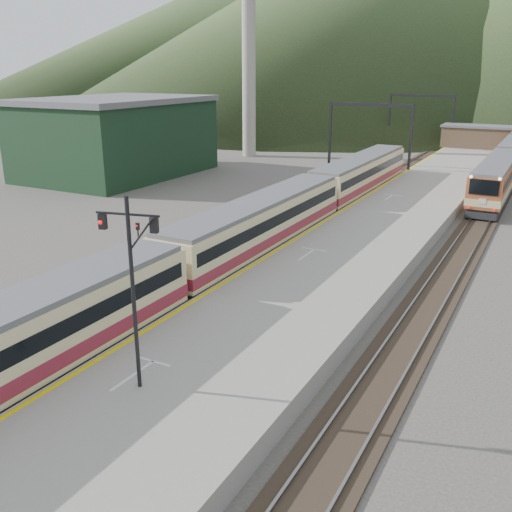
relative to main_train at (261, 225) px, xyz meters
The scene contains 16 objects.
track_main 16.80m from the main_train, 90.00° to the left, with size 2.60×200.00×0.23m.
track_far 17.53m from the main_train, 106.68° to the left, with size 2.60×200.00×0.23m.
track_second 20.36m from the main_train, 55.42° to the left, with size 2.60×200.00×0.23m.
platform 15.79m from the main_train, 69.12° to the left, with size 8.00×100.00×1.00m, color gray.
gantry_near 32.01m from the main_train, 95.14° to the left, with size 9.55×0.25×8.00m.
gantry_far 56.87m from the main_train, 92.88° to the left, with size 9.55×0.25×8.00m.
warehouse 33.74m from the main_train, 146.29° to the left, with size 14.50×20.50×8.60m.
smokestack 46.35m from the main_train, 119.63° to the left, with size 1.80×1.80×30.00m, color #9E998E.
station_shed 54.97m from the main_train, 84.15° to the left, with size 9.40×4.40×3.10m.
hill_a 173.68m from the main_train, 103.49° to the left, with size 180.00×180.00×60.00m, color #324624.
hill_d 249.00m from the main_train, 118.98° to the left, with size 200.00×200.00×55.00m, color #324624.
main_train is the anchor object (origin of this frame).
second_train 35.71m from the main_train, 71.21° to the left, with size 2.68×36.56×3.27m.
signal_mast 18.59m from the main_train, 75.79° to the right, with size 2.16×0.65×6.82m.
short_signal_b 3.91m from the main_train, 154.89° to the left, with size 0.25×0.20×2.27m.
short_signal_c 7.87m from the main_train, 149.59° to the right, with size 0.25×0.21×2.27m.
Camera 1 is at (16.36, -8.04, 11.62)m, focal length 40.00 mm.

